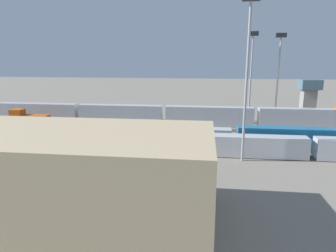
{
  "coord_description": "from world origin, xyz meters",
  "views": [
    {
      "loc": [
        -2.85,
        68.71,
        17.64
      ],
      "look_at": [
        5.39,
        2.75,
        2.5
      ],
      "focal_mm": 31.95,
      "sensor_mm": 36.0,
      "label": 1
    }
  ],
  "objects": [
    {
      "name": "ground_plane",
      "position": [
        0.0,
        0.0,
        0.0
      ],
      "size": [
        400.0,
        400.0,
        0.0
      ],
      "primitive_type": "plane",
      "color": "gray"
    },
    {
      "name": "light_mast_2",
      "position": [
        -22.86,
        -18.68,
        15.74
      ],
      "size": [
        2.8,
        0.7,
        24.31
      ],
      "color": "#9EA0A5",
      "rests_on": "ground_plane"
    },
    {
      "name": "light_mast_0",
      "position": [
        -15.37,
        -18.03,
        15.99
      ],
      "size": [
        2.8,
        0.7,
        24.75
      ],
      "color": "#9EA0A5",
      "rests_on": "ground_plane"
    },
    {
      "name": "train_on_track_1",
      "position": [
        -4.03,
        -10.0,
        2.62
      ],
      "size": [
        119.8,
        3.0,
        5.0
      ],
      "color": "silver",
      "rests_on": "ground_plane"
    },
    {
      "name": "track_bed_1",
      "position": [
        0.0,
        -10.0,
        0.06
      ],
      "size": [
        140.0,
        2.8,
        0.12
      ],
      "primitive_type": "cube",
      "color": "#4C443D",
      "rests_on": "ground_plane"
    },
    {
      "name": "track_bed_5",
      "position": [
        0.0,
        10.0,
        0.06
      ],
      "size": [
        140.0,
        2.8,
        0.12
      ],
      "primitive_type": "cube",
      "color": "#4C443D",
      "rests_on": "ground_plane"
    },
    {
      "name": "track_bed_0",
      "position": [
        0.0,
        -15.0,
        0.06
      ],
      "size": [
        140.0,
        2.8,
        0.12
      ],
      "primitive_type": "cube",
      "color": "#4C443D",
      "rests_on": "ground_plane"
    },
    {
      "name": "train_on_track_6",
      "position": [
        3.65,
        15.0,
        2.07
      ],
      "size": [
        139.0,
        3.0,
        4.4
      ],
      "color": "black",
      "rests_on": "ground_plane"
    },
    {
      "name": "track_bed_3",
      "position": [
        0.0,
        0.0,
        0.06
      ],
      "size": [
        140.0,
        2.8,
        0.12
      ],
      "primitive_type": "cube",
      "color": "#3D3833",
      "rests_on": "ground_plane"
    },
    {
      "name": "track_bed_2",
      "position": [
        0.0,
        -5.0,
        0.06
      ],
      "size": [
        140.0,
        2.8,
        0.12
      ],
      "primitive_type": "cube",
      "color": "#4C443D",
      "rests_on": "ground_plane"
    },
    {
      "name": "train_on_track_3",
      "position": [
        41.26,
        0.0,
        2.16
      ],
      "size": [
        10.0,
        3.0,
        5.0
      ],
      "color": "#D85914",
      "rests_on": "ground_plane"
    },
    {
      "name": "train_on_track_5",
      "position": [
        5.52,
        10.0,
        2.1
      ],
      "size": [
        66.4,
        3.06,
        4.4
      ],
      "color": "#1E6B9E",
      "rests_on": "ground_plane"
    },
    {
      "name": "light_mast_1",
      "position": [
        -9.61,
        17.4,
        17.54
      ],
      "size": [
        2.8,
        0.7,
        27.59
      ],
      "color": "#9EA0A5",
      "rests_on": "ground_plane"
    },
    {
      "name": "track_bed_4",
      "position": [
        0.0,
        5.0,
        0.06
      ],
      "size": [
        140.0,
        2.8,
        0.12
      ],
      "primitive_type": "cube",
      "color": "#3D3833",
      "rests_on": "ground_plane"
    },
    {
      "name": "control_tower",
      "position": [
        -35.01,
        -29.32,
        6.62
      ],
      "size": [
        6.0,
        6.0,
        11.19
      ],
      "color": "gray",
      "rests_on": "ground_plane"
    },
    {
      "name": "track_bed_6",
      "position": [
        0.0,
        15.0,
        0.06
      ],
      "size": [
        140.0,
        2.8,
        0.12
      ],
      "primitive_type": "cube",
      "color": "#4C443D",
      "rests_on": "ground_plane"
    }
  ]
}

